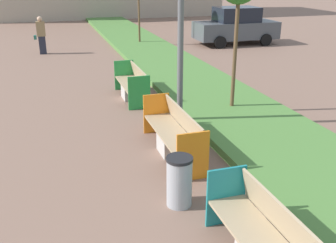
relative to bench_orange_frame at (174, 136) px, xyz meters
name	(u,v)px	position (x,y,z in m)	size (l,w,h in m)	color
planter_grass_strip	(191,81)	(2.26, 4.96, -0.29)	(2.80, 120.00, 0.18)	#4C7A38
bench_orange_frame	(174,136)	(0.00, 0.00, 0.00)	(0.65, 2.44, 0.94)	#ADA8A0
bench_green_frame	(132,86)	(0.00, 3.94, -0.01)	(0.65, 2.10, 0.94)	#ADA8A0
litter_bin	(179,181)	(-0.54, -1.89, 0.05)	(0.43, 0.43, 0.86)	#9EA0A5
pedestrian_walking	(41,35)	(-2.46, 11.70, 0.47)	(0.53, 0.24, 1.68)	#232633
parked_car_distant	(236,26)	(7.10, 11.37, 0.54)	(4.23, 2.00, 1.86)	#474C51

